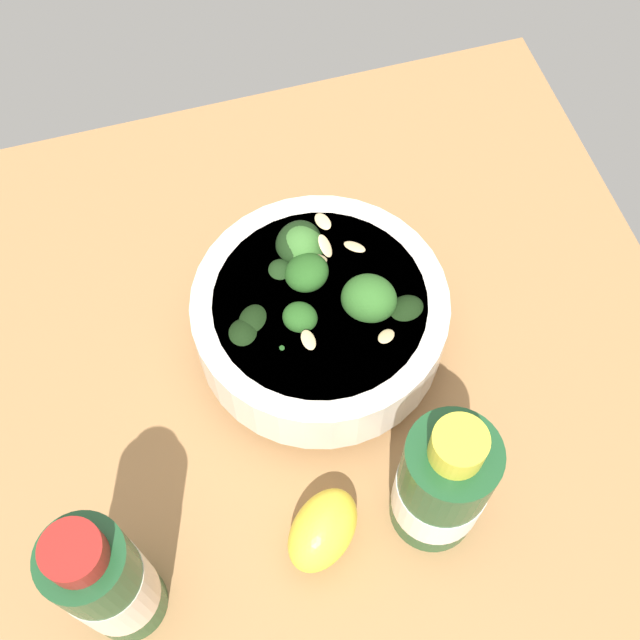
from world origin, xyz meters
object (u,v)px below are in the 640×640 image
at_px(lemon_wedge, 323,530).
at_px(bottle_tall, 442,485).
at_px(bowl_of_broccoli, 319,315).
at_px(bottle_short, 107,582).

height_order(lemon_wedge, bottle_tall, bottle_tall).
distance_m(bowl_of_broccoli, bottle_tall, 0.16).
height_order(lemon_wedge, bottle_short, bottle_short).
xyz_separation_m(bowl_of_broccoli, bottle_short, (0.18, 0.16, 0.03)).
xyz_separation_m(lemon_wedge, bottle_tall, (-0.08, 0.00, 0.04)).
height_order(bowl_of_broccoli, bottle_tall, bottle_tall).
bearing_deg(lemon_wedge, bowl_of_broccoli, -105.25).
bearing_deg(bowl_of_broccoli, lemon_wedge, 74.75).
xyz_separation_m(bottle_tall, bottle_short, (0.22, 0.00, 0.01)).
relative_size(bowl_of_broccoli, bottle_tall, 1.29).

